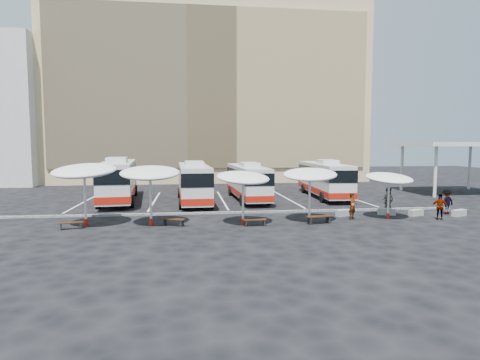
{
  "coord_description": "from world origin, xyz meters",
  "views": [
    {
      "loc": [
        -2.91,
        -27.87,
        4.92
      ],
      "look_at": [
        1.0,
        3.0,
        2.2
      ],
      "focal_mm": 30.0,
      "sensor_mm": 36.0,
      "label": 1
    }
  ],
  "objects": [
    {
      "name": "wood_bench_3",
      "position": [
        5.09,
        -3.96,
        0.39
      ],
      "size": [
        1.7,
        0.77,
        0.51
      ],
      "rotation": [
        0.0,
        0.0,
        0.21
      ],
      "color": "black",
      "rests_on": "ground"
    },
    {
      "name": "passenger_2",
      "position": [
        13.46,
        -3.58,
        0.84
      ],
      "size": [
        1.05,
        0.91,
        1.69
      ],
      "primitive_type": "imported",
      "rotation": [
        0.0,
        0.0,
        -0.62
      ],
      "color": "black",
      "rests_on": "ground"
    },
    {
      "name": "passenger_1",
      "position": [
        11.3,
        -0.83,
        0.94
      ],
      "size": [
        1.12,
        1.15,
        1.87
      ],
      "primitive_type": "imported",
      "rotation": [
        0.0,
        0.0,
        2.25
      ],
      "color": "black",
      "rests_on": "ground"
    },
    {
      "name": "bus_0",
      "position": [
        -9.08,
        8.1,
        1.99
      ],
      "size": [
        3.71,
        12.43,
        3.89
      ],
      "rotation": [
        0.0,
        0.0,
        0.09
      ],
      "color": "silver",
      "rests_on": "ground"
    },
    {
      "name": "conc_bench_2",
      "position": [
        12.75,
        -2.01,
        0.22
      ],
      "size": [
        1.21,
        0.77,
        0.43
      ],
      "primitive_type": "cube",
      "rotation": [
        0.0,
        0.0,
        0.37
      ],
      "color": "gray",
      "rests_on": "ground"
    },
    {
      "name": "conc_bench_3",
      "position": [
        15.64,
        -2.52,
        0.22
      ],
      "size": [
        1.25,
        0.83,
        0.45
      ],
      "primitive_type": "cube",
      "rotation": [
        0.0,
        0.0,
        0.4
      ],
      "color": "gray",
      "rests_on": "ground"
    },
    {
      "name": "wood_bench_0",
      "position": [
        -9.83,
        -3.68,
        0.32
      ],
      "size": [
        1.41,
        0.66,
        0.42
      ],
      "rotation": [
        0.0,
        0.0,
        0.23
      ],
      "color": "black",
      "rests_on": "ground"
    },
    {
      "name": "passenger_0",
      "position": [
        7.78,
        -2.81,
        0.88
      ],
      "size": [
        0.76,
        0.74,
        1.76
      ],
      "primitive_type": "imported",
      "rotation": [
        0.0,
        0.0,
        0.73
      ],
      "color": "black",
      "rests_on": "ground"
    },
    {
      "name": "sunshade_2",
      "position": [
        0.35,
        -3.61,
        2.91
      ],
      "size": [
        4.19,
        4.21,
        3.43
      ],
      "rotation": [
        0.0,
        0.0,
        0.34
      ],
      "color": "silver",
      "rests_on": "ground"
    },
    {
      "name": "service_canopy",
      "position": [
        24.0,
        10.0,
        4.87
      ],
      "size": [
        10.0,
        8.0,
        5.2
      ],
      "color": "silver",
      "rests_on": "ground"
    },
    {
      "name": "sunshade_0",
      "position": [
        -9.2,
        -2.81,
        3.36
      ],
      "size": [
        4.55,
        4.59,
        3.95
      ],
      "rotation": [
        0.0,
        0.0,
        -0.23
      ],
      "color": "silver",
      "rests_on": "ground"
    },
    {
      "name": "wood_bench_2",
      "position": [
        1.0,
        -4.18,
        0.33
      ],
      "size": [
        1.41,
        0.4,
        0.43
      ],
      "rotation": [
        0.0,
        0.0,
        0.02
      ],
      "color": "black",
      "rests_on": "ground"
    },
    {
      "name": "bay_lines",
      "position": [
        0.0,
        8.0,
        0.01
      ],
      "size": [
        24.15,
        12.0,
        0.01
      ],
      "color": "white",
      "rests_on": "ground"
    },
    {
      "name": "ground",
      "position": [
        0.0,
        0.0,
        0.0
      ],
      "size": [
        120.0,
        120.0,
        0.0
      ],
      "primitive_type": "plane",
      "color": "black",
      "rests_on": "ground"
    },
    {
      "name": "bus_3",
      "position": [
        9.72,
        8.59,
        1.83
      ],
      "size": [
        3.05,
        11.37,
        3.57
      ],
      "rotation": [
        0.0,
        0.0,
        -0.05
      ],
      "color": "silver",
      "rests_on": "ground"
    },
    {
      "name": "bus_1",
      "position": [
        -2.55,
        6.54,
        1.83
      ],
      "size": [
        2.97,
        11.4,
        3.59
      ],
      "rotation": [
        0.0,
        0.0,
        0.04
      ],
      "color": "silver",
      "rests_on": "ground"
    },
    {
      "name": "sunshade_4",
      "position": [
        10.28,
        -2.77,
        2.71
      ],
      "size": [
        3.54,
        3.57,
        3.19
      ],
      "rotation": [
        0.0,
        0.0,
        0.18
      ],
      "color": "silver",
      "rests_on": "ground"
    },
    {
      "name": "bus_2",
      "position": [
        2.27,
        7.68,
        1.74
      ],
      "size": [
        2.84,
        10.8,
        3.4
      ],
      "rotation": [
        0.0,
        0.0,
        0.04
      ],
      "color": "silver",
      "rests_on": "ground"
    },
    {
      "name": "conc_bench_1",
      "position": [
        10.86,
        -1.44,
        0.23
      ],
      "size": [
        1.27,
        0.86,
        0.45
      ],
      "primitive_type": "cube",
      "rotation": [
        0.0,
        0.0,
        -0.42
      ],
      "color": "gray",
      "rests_on": "ground"
    },
    {
      "name": "wood_bench_1",
      "position": [
        -3.91,
        -3.46,
        0.34
      ],
      "size": [
        1.49,
        0.93,
        0.45
      ],
      "rotation": [
        0.0,
        0.0,
        -0.4
      ],
      "color": "black",
      "rests_on": "ground"
    },
    {
      "name": "conc_bench_0",
      "position": [
        7.69,
        -1.48,
        0.22
      ],
      "size": [
        1.21,
        0.8,
        0.43
      ],
      "primitive_type": "cube",
      "rotation": [
        0.0,
        0.0,
        0.4
      ],
      "color": "gray",
      "rests_on": "ground"
    },
    {
      "name": "sunshade_1",
      "position": [
        -5.28,
        -3.07,
        3.22
      ],
      "size": [
        3.69,
        3.74,
        3.79
      ],
      "rotation": [
        0.0,
        0.0,
        0.02
      ],
      "color": "silver",
      "rests_on": "ground"
    },
    {
      "name": "sandstone_building",
      "position": [
        0.0,
        31.87,
        12.63
      ],
      "size": [
        42.0,
        18.25,
        29.6
      ],
      "color": "tan",
      "rests_on": "ground"
    },
    {
      "name": "sunshade_3",
      "position": [
        4.71,
        -3.19,
        3.04
      ],
      "size": [
        4.28,
        4.31,
        3.58
      ],
      "rotation": [
        0.0,
        0.0,
        -0.3
      ],
      "color": "silver",
      "rests_on": "ground"
    },
    {
      "name": "curb_divider",
      "position": [
        0.0,
        0.5,
        0.07
      ],
      "size": [
        34.0,
        0.25,
        0.15
      ],
      "primitive_type": "cube",
      "color": "black",
      "rests_on": "ground"
    },
    {
      "name": "passenger_3",
      "position": [
        15.27,
        -1.64,
        0.89
      ],
      "size": [
        1.24,
        0.85,
        1.77
      ],
      "primitive_type": "imported",
      "rotation": [
        0.0,
        0.0,
        3.32
      ],
      "color": "black",
      "rests_on": "ground"
    }
  ]
}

